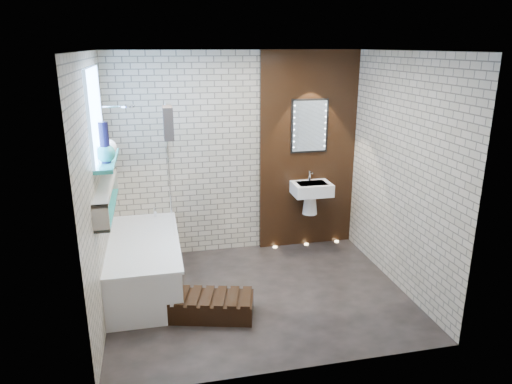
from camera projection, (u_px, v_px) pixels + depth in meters
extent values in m
plane|color=black|center=(259.00, 294.00, 5.24)|extent=(3.20, 3.20, 0.00)
cube|color=tan|center=(237.00, 155.00, 6.06)|extent=(3.20, 0.04, 2.60)
cube|color=tan|center=(296.00, 228.00, 3.64)|extent=(3.20, 0.04, 2.60)
cube|color=tan|center=(97.00, 192.00, 4.52)|extent=(0.04, 2.60, 2.60)
cube|color=tan|center=(401.00, 174.00, 5.18)|extent=(0.04, 2.60, 2.60)
plane|color=white|center=(259.00, 51.00, 4.46)|extent=(3.20, 3.20, 0.00)
cube|color=black|center=(308.00, 152.00, 6.23)|extent=(1.30, 0.06, 2.60)
cube|color=#7FADE0|center=(95.00, 114.00, 4.64)|extent=(0.03, 1.00, 0.90)
cube|color=teal|center=(107.00, 160.00, 4.79)|extent=(0.18, 1.00, 0.04)
cube|color=teal|center=(108.00, 208.00, 4.74)|extent=(0.14, 1.30, 0.03)
cube|color=#B2A899|center=(106.00, 186.00, 4.67)|extent=(0.14, 1.30, 0.03)
cube|color=#B2A899|center=(101.00, 219.00, 4.11)|extent=(0.14, 0.03, 0.26)
cube|color=#B2A899|center=(111.00, 180.00, 5.29)|extent=(0.14, 0.03, 0.26)
cube|color=white|center=(145.00, 265.00, 5.32)|extent=(0.75, 1.70, 0.55)
cube|color=white|center=(143.00, 241.00, 5.23)|extent=(0.79, 1.74, 0.03)
cylinder|color=silver|center=(155.00, 212.00, 5.92)|extent=(0.04, 0.04, 0.12)
cube|color=white|center=(170.00, 168.00, 5.50)|extent=(0.01, 0.78, 1.40)
cube|color=black|center=(168.00, 123.00, 5.06)|extent=(0.10, 0.27, 0.35)
cylinder|color=silver|center=(127.00, 106.00, 5.26)|extent=(0.18, 0.18, 0.02)
cube|color=white|center=(312.00, 189.00, 6.17)|extent=(0.50, 0.36, 0.16)
cone|color=white|center=(310.00, 204.00, 6.28)|extent=(0.20, 0.20, 0.28)
cylinder|color=silver|center=(310.00, 176.00, 6.21)|extent=(0.03, 0.03, 0.14)
cube|color=black|center=(310.00, 126.00, 6.09)|extent=(0.50, 0.02, 0.70)
cube|color=silver|center=(310.00, 126.00, 6.08)|extent=(0.45, 0.01, 0.65)
cube|color=black|center=(208.00, 307.00, 4.80)|extent=(0.99, 0.63, 0.20)
cylinder|color=#992B13|center=(104.00, 211.00, 4.39)|extent=(0.06, 0.06, 0.14)
cylinder|color=#A84C19|center=(104.00, 215.00, 4.37)|extent=(0.05, 0.05, 0.09)
cylinder|color=#131334|center=(105.00, 143.00, 4.55)|extent=(0.09, 0.09, 0.40)
sphere|color=teal|center=(106.00, 153.00, 4.59)|extent=(0.18, 0.18, 0.18)
sphere|color=white|center=(108.00, 147.00, 4.89)|extent=(0.17, 0.17, 0.17)
cylinder|color=#FFD899|center=(275.00, 247.00, 6.46)|extent=(0.06, 0.06, 0.01)
cylinder|color=#FFD899|center=(306.00, 244.00, 6.55)|extent=(0.06, 0.06, 0.01)
cylinder|color=#FFD899|center=(337.00, 241.00, 6.64)|extent=(0.06, 0.06, 0.01)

